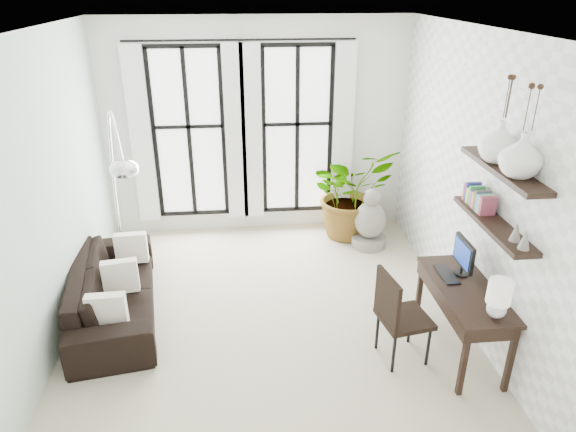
{
  "coord_description": "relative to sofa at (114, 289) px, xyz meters",
  "views": [
    {
      "loc": [
        -0.26,
        -4.99,
        3.6
      ],
      "look_at": [
        0.25,
        0.3,
        1.17
      ],
      "focal_mm": 32.0,
      "sensor_mm": 36.0,
      "label": 1
    }
  ],
  "objects": [
    {
      "name": "floor",
      "position": [
        1.8,
        -0.27,
        -0.33
      ],
      "size": [
        5.0,
        5.0,
        0.0
      ],
      "primitive_type": "plane",
      "color": "#BFB798",
      "rests_on": "ground"
    },
    {
      "name": "ceiling",
      "position": [
        1.8,
        -0.27,
        2.87
      ],
      "size": [
        5.0,
        5.0,
        0.0
      ],
      "primitive_type": "plane",
      "color": "white",
      "rests_on": "wall_back"
    },
    {
      "name": "wall_left",
      "position": [
        -0.45,
        -0.27,
        1.27
      ],
      "size": [
        0.0,
        5.0,
        5.0
      ],
      "primitive_type": "plane",
      "rotation": [
        1.57,
        0.0,
        1.57
      ],
      "color": "silver",
      "rests_on": "floor"
    },
    {
      "name": "wall_right",
      "position": [
        4.05,
        -0.27,
        1.27
      ],
      "size": [
        0.0,
        5.0,
        5.0
      ],
      "primitive_type": "plane",
      "rotation": [
        1.57,
        0.0,
        -1.57
      ],
      "color": "white",
      "rests_on": "floor"
    },
    {
      "name": "wall_back",
      "position": [
        1.8,
        2.23,
        1.27
      ],
      "size": [
        4.5,
        0.0,
        4.5
      ],
      "primitive_type": "plane",
      "rotation": [
        1.57,
        0.0,
        0.0
      ],
      "color": "white",
      "rests_on": "floor"
    },
    {
      "name": "windows",
      "position": [
        1.6,
        2.16,
        1.23
      ],
      "size": [
        3.26,
        0.13,
        2.65
      ],
      "color": "white",
      "rests_on": "wall_back"
    },
    {
      "name": "wall_shelves",
      "position": [
        3.91,
        -1.02,
        1.4
      ],
      "size": [
        0.25,
        1.3,
        0.6
      ],
      "color": "black",
      "rests_on": "wall_right"
    },
    {
      "name": "sofa",
      "position": [
        0.0,
        0.0,
        0.0
      ],
      "size": [
        1.23,
        2.37,
        0.66
      ],
      "primitive_type": "imported",
      "rotation": [
        0.0,
        0.0,
        1.73
      ],
      "color": "black",
      "rests_on": "floor"
    },
    {
      "name": "throw_pillows",
      "position": [
        0.1,
        0.0,
        0.17
      ],
      "size": [
        0.4,
        1.52,
        0.4
      ],
      "color": "white",
      "rests_on": "sofa"
    },
    {
      "name": "plant",
      "position": [
        3.17,
        1.81,
        0.37
      ],
      "size": [
        1.58,
        1.48,
        1.41
      ],
      "primitive_type": "imported",
      "rotation": [
        0.0,
        0.0,
        0.37
      ],
      "color": "#2D7228",
      "rests_on": "floor"
    },
    {
      "name": "desk",
      "position": [
        3.75,
        -1.11,
        0.41
      ],
      "size": [
        0.57,
        1.34,
        1.18
      ],
      "color": "black",
      "rests_on": "floor"
    },
    {
      "name": "desk_chair",
      "position": [
        3.04,
        -1.1,
        0.25
      ],
      "size": [
        0.56,
        0.56,
        1.01
      ],
      "rotation": [
        0.0,
        0.0,
        0.18
      ],
      "color": "black",
      "rests_on": "floor"
    },
    {
      "name": "arc_lamp",
      "position": [
        0.1,
        0.56,
        1.46
      ],
      "size": [
        0.73,
        1.36,
        2.32
      ],
      "color": "silver",
      "rests_on": "floor"
    },
    {
      "name": "buddha",
      "position": [
        3.39,
        1.39,
        0.05
      ],
      "size": [
        0.5,
        0.5,
        0.91
      ],
      "color": "gray",
      "rests_on": "floor"
    },
    {
      "name": "vase_a",
      "position": [
        3.91,
        -1.31,
        1.94
      ],
      "size": [
        0.37,
        0.37,
        0.38
      ],
      "primitive_type": "imported",
      "color": "white",
      "rests_on": "shelf_upper"
    },
    {
      "name": "vase_b",
      "position": [
        3.91,
        -0.91,
        1.94
      ],
      "size": [
        0.37,
        0.37,
        0.38
      ],
      "primitive_type": "imported",
      "color": "white",
      "rests_on": "shelf_upper"
    }
  ]
}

